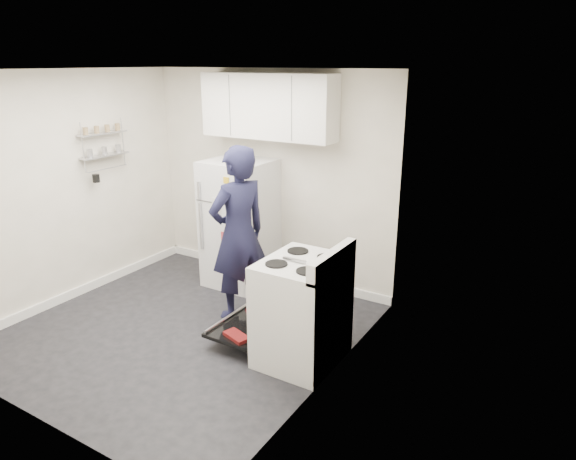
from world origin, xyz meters
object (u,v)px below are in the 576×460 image
Objects in this scene: person at (238,234)px; electric_range at (301,312)px; refrigerator at (240,223)px; open_oven_door at (253,323)px.

electric_range is at bearing 86.44° from person.
electric_range is 1.85m from refrigerator.
electric_range is at bearing -36.94° from refrigerator.
refrigerator is (-1.46, 1.10, 0.29)m from electric_range.
open_oven_door is 0.45× the size of refrigerator.
refrigerator is at bearing -125.18° from person.
electric_range is 1.57× the size of open_oven_door.
person reaches higher than electric_range.
person is at bearing -54.36° from refrigerator.
electric_range is 1.13m from person.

